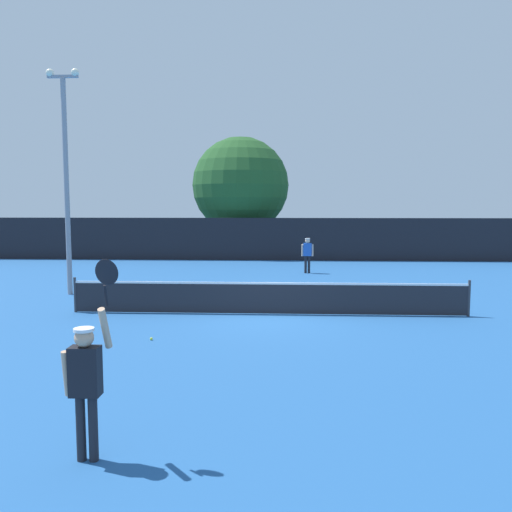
# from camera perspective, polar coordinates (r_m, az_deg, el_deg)

# --- Properties ---
(ground_plane) EXTENTS (120.00, 120.00, 0.00)m
(ground_plane) POSITION_cam_1_polar(r_m,az_deg,el_deg) (15.72, 1.35, -6.36)
(ground_plane) COLOR #235693
(tennis_net) EXTENTS (11.83, 0.08, 1.07)m
(tennis_net) POSITION_cam_1_polar(r_m,az_deg,el_deg) (15.62, 1.35, -4.52)
(tennis_net) COLOR #232328
(tennis_net) RESTS_ON ground
(perimeter_fence) EXTENTS (39.92, 0.12, 2.49)m
(perimeter_fence) POSITION_cam_1_polar(r_m,az_deg,el_deg) (30.65, 2.13, 1.85)
(perimeter_fence) COLOR black
(perimeter_fence) RESTS_ON ground
(player_serving) EXTENTS (0.67, 0.40, 2.59)m
(player_serving) POSITION_cam_1_polar(r_m,az_deg,el_deg) (7.09, -18.01, -12.03)
(player_serving) COLOR black
(player_serving) RESTS_ON ground
(player_receiving) EXTENTS (0.57, 0.25, 1.67)m
(player_receiving) POSITION_cam_1_polar(r_m,az_deg,el_deg) (25.00, 5.63, 0.46)
(player_receiving) COLOR blue
(player_receiving) RESTS_ON ground
(tennis_ball) EXTENTS (0.07, 0.07, 0.07)m
(tennis_ball) POSITION_cam_1_polar(r_m,az_deg,el_deg) (13.03, -11.35, -8.84)
(tennis_ball) COLOR #CCE033
(tennis_ball) RESTS_ON ground
(light_pole) EXTENTS (1.18, 0.28, 8.01)m
(light_pole) POSITION_cam_1_polar(r_m,az_deg,el_deg) (20.08, -20.03, 9.02)
(light_pole) COLOR gray
(light_pole) RESTS_ON ground
(large_tree) EXTENTS (6.18, 6.18, 7.59)m
(large_tree) POSITION_cam_1_polar(r_m,az_deg,el_deg) (33.90, -1.70, 7.70)
(large_tree) COLOR brown
(large_tree) RESTS_ON ground
(parked_car_near) EXTENTS (1.93, 4.21, 1.69)m
(parked_car_near) POSITION_cam_1_polar(r_m,az_deg,el_deg) (39.67, -9.88, 1.95)
(parked_car_near) COLOR black
(parked_car_near) RESTS_ON ground
(parked_car_mid) EXTENTS (1.94, 4.22, 1.69)m
(parked_car_mid) POSITION_cam_1_polar(r_m,az_deg,el_deg) (37.96, 11.40, 1.76)
(parked_car_mid) COLOR white
(parked_car_mid) RESTS_ON ground
(parked_car_far) EXTENTS (2.01, 4.25, 1.69)m
(parked_car_far) POSITION_cam_1_polar(r_m,az_deg,el_deg) (39.03, 17.86, 1.71)
(parked_car_far) COLOR #B7B7BC
(parked_car_far) RESTS_ON ground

